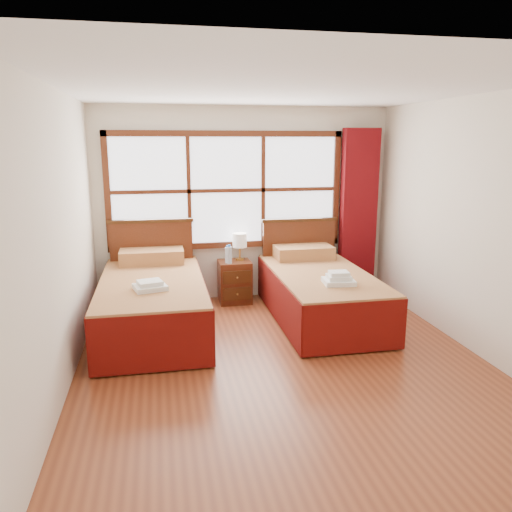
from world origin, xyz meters
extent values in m
plane|color=brown|center=(0.00, 0.00, 0.00)|extent=(4.50, 4.50, 0.00)
plane|color=white|center=(0.00, 0.00, 2.60)|extent=(4.50, 4.50, 0.00)
plane|color=silver|center=(0.00, 2.25, 1.30)|extent=(4.00, 0.00, 4.00)
plane|color=silver|center=(-2.00, 0.00, 1.30)|extent=(0.00, 4.50, 4.50)
plane|color=silver|center=(2.00, 0.00, 1.30)|extent=(0.00, 4.50, 4.50)
cube|color=white|center=(-0.25, 2.22, 1.50)|extent=(3.00, 0.02, 1.40)
cube|color=#512311|center=(-0.25, 2.20, 0.76)|extent=(3.16, 0.06, 0.08)
cube|color=#512311|center=(-0.25, 2.20, 2.24)|extent=(3.16, 0.06, 0.08)
cube|color=#512311|center=(-1.79, 2.20, 1.50)|extent=(0.08, 0.06, 1.56)
cube|color=#512311|center=(1.29, 2.20, 1.50)|extent=(0.08, 0.06, 1.56)
cube|color=#512311|center=(-0.75, 2.20, 1.50)|extent=(0.05, 0.05, 1.40)
cube|color=#512311|center=(0.25, 2.20, 1.50)|extent=(0.05, 0.05, 1.40)
cube|color=#512311|center=(-0.25, 2.20, 1.50)|extent=(3.00, 0.05, 0.05)
cube|color=maroon|center=(1.60, 2.11, 1.17)|extent=(0.50, 0.16, 2.30)
cube|color=#3E210C|center=(-1.26, 1.13, 0.17)|extent=(1.03, 2.05, 0.33)
cube|color=maroon|center=(-1.26, 1.13, 0.47)|extent=(1.15, 2.28, 0.28)
cube|color=maroon|center=(-1.84, 1.13, 0.30)|extent=(0.03, 2.28, 0.57)
cube|color=maroon|center=(-0.69, 1.13, 0.30)|extent=(0.03, 2.28, 0.57)
cube|color=maroon|center=(-1.26, 0.00, 0.30)|extent=(1.15, 0.03, 0.57)
cube|color=maroon|center=(-1.26, 1.96, 0.70)|extent=(0.80, 0.47, 0.18)
cube|color=#512311|center=(-1.26, 2.14, 0.56)|extent=(1.07, 0.06, 1.12)
cube|color=#3E210C|center=(-1.26, 2.14, 1.13)|extent=(1.12, 0.08, 0.04)
cube|color=#3E210C|center=(0.75, 1.13, 0.16)|extent=(0.99, 1.97, 0.32)
cube|color=maroon|center=(0.75, 1.13, 0.46)|extent=(1.10, 2.19, 0.27)
cube|color=maroon|center=(0.20, 1.13, 0.29)|extent=(0.03, 2.19, 0.55)
cube|color=maroon|center=(1.30, 1.13, 0.29)|extent=(0.03, 2.19, 0.55)
cube|color=maroon|center=(0.75, 0.04, 0.29)|extent=(1.10, 0.03, 0.55)
cube|color=maroon|center=(0.75, 1.92, 0.67)|extent=(0.77, 0.45, 0.17)
cube|color=#512311|center=(0.75, 2.14, 0.54)|extent=(1.03, 0.06, 1.07)
cube|color=#3E210C|center=(0.75, 2.14, 1.08)|extent=(1.07, 0.08, 0.04)
cube|color=#512311|center=(-0.18, 2.00, 0.29)|extent=(0.43, 0.38, 0.57)
cube|color=#3E210C|center=(-0.18, 1.80, 0.17)|extent=(0.38, 0.02, 0.17)
cube|color=#3E210C|center=(-0.18, 1.80, 0.40)|extent=(0.38, 0.02, 0.17)
sphere|color=olive|center=(-0.18, 1.78, 0.17)|extent=(0.03, 0.03, 0.03)
sphere|color=olive|center=(-0.18, 1.78, 0.40)|extent=(0.03, 0.03, 0.03)
cube|color=white|center=(-1.28, 0.73, 0.64)|extent=(0.38, 0.36, 0.05)
cube|color=white|center=(-1.28, 0.73, 0.69)|extent=(0.29, 0.27, 0.05)
cube|color=white|center=(0.79, 0.64, 0.62)|extent=(0.36, 0.33, 0.05)
cube|color=white|center=(0.79, 0.64, 0.67)|extent=(0.27, 0.24, 0.05)
cube|color=white|center=(0.79, 0.64, 0.71)|extent=(0.23, 0.20, 0.04)
cylinder|color=gold|center=(-0.10, 2.06, 0.58)|extent=(0.12, 0.12, 0.02)
cylinder|color=gold|center=(-0.10, 2.06, 0.67)|extent=(0.03, 0.03, 0.16)
cylinder|color=white|center=(-0.10, 2.06, 0.84)|extent=(0.19, 0.19, 0.19)
cylinder|color=silver|center=(-0.29, 1.92, 0.68)|extent=(0.06, 0.06, 0.21)
cylinder|color=#1755B0|center=(-0.29, 1.92, 0.79)|extent=(0.03, 0.03, 0.03)
cylinder|color=silver|center=(-0.27, 1.89, 0.68)|extent=(0.07, 0.07, 0.22)
cylinder|color=#1755B0|center=(-0.27, 1.89, 0.81)|extent=(0.03, 0.03, 0.03)
camera|label=1|loc=(-1.15, -4.44, 2.14)|focal=35.00mm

